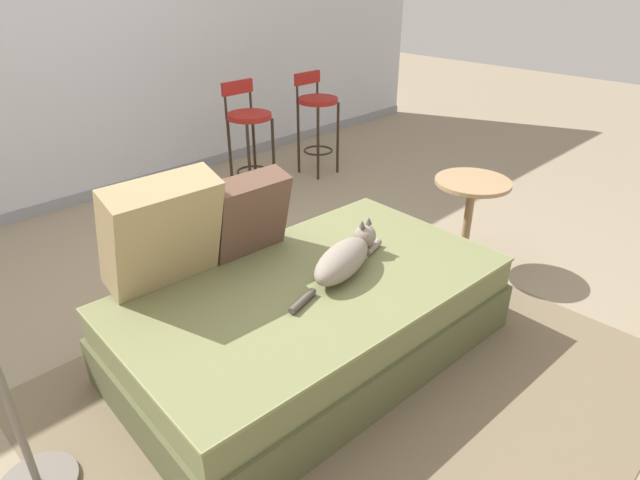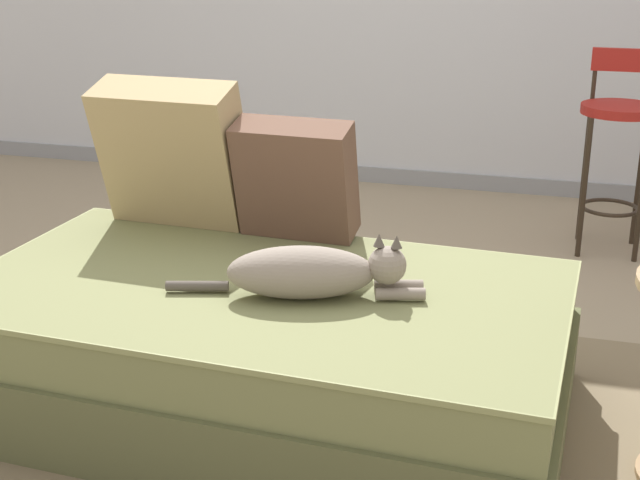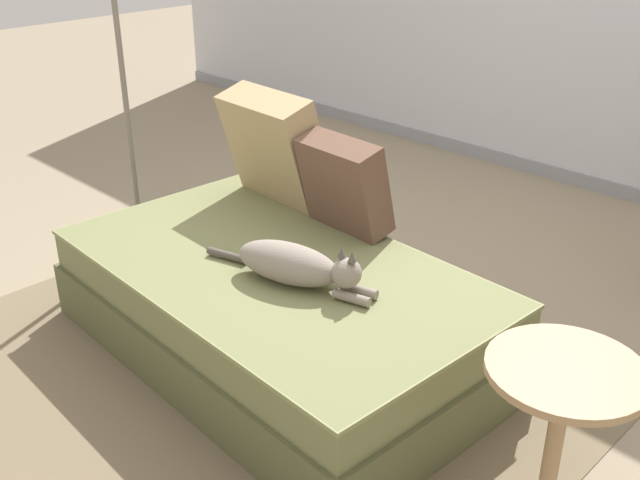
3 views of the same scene
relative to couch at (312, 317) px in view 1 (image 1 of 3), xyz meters
The scene contains 11 objects.
ground_plane 0.45m from the couch, 90.00° to the left, with size 16.00×16.00×0.00m, color gray.
wall_back_panel 2.87m from the couch, 90.00° to the left, with size 8.00×0.10×2.60m, color silver.
wall_baseboard_trim 2.60m from the couch, 90.00° to the left, with size 8.00×0.02×0.09m, color gray.
area_rug 0.36m from the couch, 90.00° to the right, with size 2.50×2.14×0.01m, color #75664C.
couch is the anchor object (origin of this frame).
throw_pillow_corner 0.79m from the couch, 136.79° to the left, with size 0.50×0.33×0.52m.
throw_pillow_middle 0.59m from the couch, 93.22° to the left, with size 0.40×0.25×0.41m.
cat 0.33m from the couch, 15.72° to the right, with size 0.74×0.28×0.19m.
bar_stool_near_window 2.09m from the couch, 59.59° to the left, with size 0.34×0.34×0.90m.
bar_stool_by_doorway 2.54m from the couch, 44.92° to the left, with size 0.34×0.34×0.87m.
side_table 1.26m from the couch, ahead, with size 0.44×0.44×0.58m.
Camera 1 is at (-1.44, -1.89, 1.71)m, focal length 30.00 mm.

